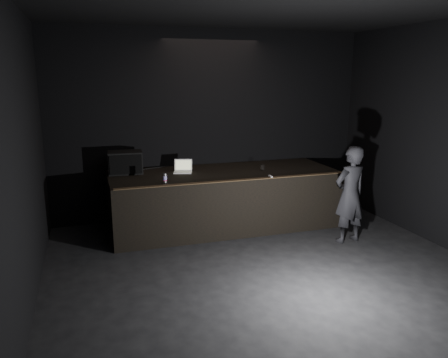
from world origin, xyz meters
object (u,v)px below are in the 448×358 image
at_px(laptop, 183,169).
at_px(person, 350,195).
at_px(stage_riser, 224,199).
at_px(stage_monitor, 125,162).
at_px(beer_can, 165,178).

xyz_separation_m(laptop, person, (2.39, -1.56, -0.26)).
height_order(stage_riser, stage_monitor, stage_monitor).
xyz_separation_m(stage_monitor, person, (3.36, -1.76, -0.40)).
bearing_deg(person, beer_can, -26.14).
relative_size(stage_riser, laptop, 10.51).
bearing_deg(person, stage_monitor, -37.15).
xyz_separation_m(stage_riser, stage_monitor, (-1.67, 0.39, 0.69)).
bearing_deg(laptop, stage_monitor, -174.27).
bearing_deg(stage_monitor, person, -24.31).
distance_m(stage_riser, person, 2.20).
relative_size(stage_riser, stage_monitor, 6.68).
relative_size(stage_monitor, beer_can, 3.91).
height_order(stage_riser, beer_can, beer_can).
xyz_separation_m(beer_can, person, (2.84, -0.85, -0.28)).
height_order(stage_riser, laptop, laptop).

